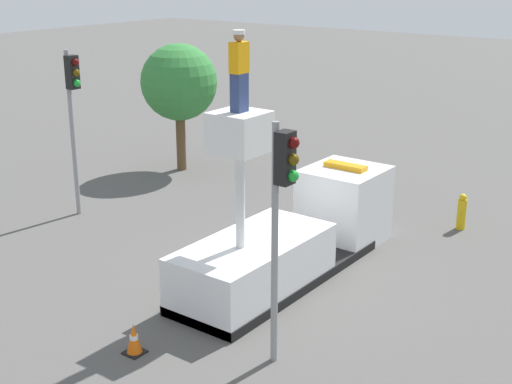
{
  "coord_description": "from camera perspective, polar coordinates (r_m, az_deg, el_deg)",
  "views": [
    {
      "loc": [
        -13.59,
        -9.38,
        7.74
      ],
      "look_at": [
        -2.39,
        -1.06,
        3.16
      ],
      "focal_mm": 50.0,
      "sensor_mm": 36.0,
      "label": 1
    }
  ],
  "objects": [
    {
      "name": "fire_hydrant",
      "position": [
        22.15,
        16.13,
        -1.53
      ],
      "size": [
        0.51,
        0.27,
        1.11
      ],
      "color": "gold",
      "rests_on": "ground"
    },
    {
      "name": "traffic_light_pole",
      "position": [
        13.28,
        2.06,
        -0.47
      ],
      "size": [
        0.34,
        0.57,
        4.93
      ],
      "color": "gray",
      "rests_on": "ground"
    },
    {
      "name": "bucket_truck",
      "position": [
        18.33,
        2.93,
        -3.69
      ],
      "size": [
        7.54,
        2.1,
        4.57
      ],
      "color": "black",
      "rests_on": "ground"
    },
    {
      "name": "worker",
      "position": [
        15.42,
        -1.36,
        9.63
      ],
      "size": [
        0.4,
        0.26,
        1.75
      ],
      "color": "navy",
      "rests_on": "bucket_truck"
    },
    {
      "name": "traffic_light_across",
      "position": [
        22.39,
        -14.43,
        7.11
      ],
      "size": [
        0.34,
        0.57,
        5.17
      ],
      "color": "gray",
      "rests_on": "ground"
    },
    {
      "name": "traffic_cone_rear",
      "position": [
        15.11,
        -9.74,
        -11.54
      ],
      "size": [
        0.4,
        0.4,
        0.67
      ],
      "color": "black",
      "rests_on": "ground"
    },
    {
      "name": "ground_plane",
      "position": [
        18.24,
        1.82,
        -6.95
      ],
      "size": [
        120.0,
        120.0,
        0.0
      ],
      "primitive_type": "plane",
      "color": "#565451"
    },
    {
      "name": "tree_left_bg",
      "position": [
        26.92,
        -6.18,
        8.68
      ],
      "size": [
        2.86,
        2.86,
        4.8
      ],
      "color": "brown",
      "rests_on": "ground"
    }
  ]
}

